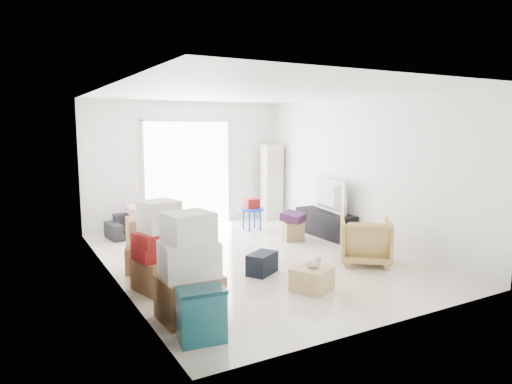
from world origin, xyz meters
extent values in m
cube|color=beige|center=(0.00, 0.00, -0.12)|extent=(4.50, 6.00, 0.24)
cube|color=white|center=(0.00, 0.00, 2.82)|extent=(4.50, 6.00, 0.24)
cube|color=white|center=(0.00, 3.12, 1.35)|extent=(4.50, 0.24, 2.70)
cube|color=white|center=(0.00, -3.12, 1.35)|extent=(4.50, 0.24, 2.70)
cube|color=white|center=(-2.37, 0.00, 1.35)|extent=(0.24, 6.00, 2.70)
cube|color=white|center=(2.37, 0.00, 1.35)|extent=(0.24, 6.00, 2.70)
cube|color=white|center=(0.00, 2.98, 1.15)|extent=(2.00, 0.01, 2.30)
cube|color=silver|center=(-1.00, 2.97, 1.15)|extent=(0.06, 0.04, 2.30)
cube|color=silver|center=(1.00, 2.97, 1.15)|extent=(0.06, 0.04, 2.30)
cube|color=silver|center=(0.00, 2.97, 2.30)|extent=(2.10, 0.04, 0.06)
cube|color=silver|center=(1.95, 2.65, 0.88)|extent=(0.45, 0.30, 1.75)
cube|color=black|center=(2.00, 0.68, 0.24)|extent=(0.44, 1.46, 0.49)
imported|color=black|center=(2.00, 0.68, 0.56)|extent=(0.83, 1.23, 0.15)
imported|color=black|center=(-1.07, 2.50, 0.31)|extent=(1.61, 0.64, 0.61)
cube|color=#BE8B92|center=(-1.29, 2.46, 0.67)|extent=(0.40, 0.34, 0.11)
cube|color=#BE8B92|center=(-0.75, 2.53, 0.68)|extent=(0.43, 0.37, 0.13)
imported|color=tan|center=(1.40, -1.13, 0.39)|extent=(1.04, 1.04, 0.79)
cube|color=#195B65|center=(-1.90, -2.36, 0.13)|extent=(0.50, 0.38, 0.26)
cube|color=#195B65|center=(-1.90, -2.36, 0.38)|extent=(0.50, 0.38, 0.26)
cube|color=#0C333D|center=(-1.90, -2.36, 0.53)|extent=(0.52, 0.39, 0.04)
cube|color=olive|center=(-1.80, -1.78, 0.25)|extent=(0.69, 0.58, 0.50)
cube|color=white|center=(-1.80, -1.78, 0.69)|extent=(0.64, 0.54, 0.39)
cube|color=white|center=(-1.80, -1.78, 1.05)|extent=(0.55, 0.50, 0.33)
cube|color=olive|center=(-1.80, -0.70, 0.21)|extent=(0.72, 0.72, 0.43)
cube|color=maroon|center=(-1.80, -0.70, 0.52)|extent=(0.71, 0.54, 0.19)
cube|color=maroon|center=(-1.80, -0.70, 0.70)|extent=(0.71, 0.56, 0.17)
cube|color=white|center=(-1.80, -0.70, 0.99)|extent=(0.53, 0.51, 0.41)
cube|color=olive|center=(-1.77, 0.18, 0.20)|extent=(0.66, 0.60, 0.39)
cube|color=olive|center=(-1.77, 0.18, 0.60)|extent=(0.52, 0.52, 0.42)
cube|color=olive|center=(-1.42, 0.48, 0.17)|extent=(0.47, 0.47, 0.34)
cube|color=black|center=(-0.30, -0.80, 0.16)|extent=(0.57, 0.50, 0.31)
cube|color=olive|center=(1.23, 0.67, 0.18)|extent=(0.45, 0.45, 0.36)
cube|color=#431D4A|center=(1.23, 0.67, 0.43)|extent=(0.54, 0.54, 0.14)
cylinder|color=#1037C6|center=(0.98, 1.86, 0.44)|extent=(0.54, 0.54, 0.04)
cylinder|color=#1037C6|center=(1.11, 1.99, 0.21)|extent=(0.04, 0.04, 0.42)
cylinder|color=#1037C6|center=(0.85, 1.99, 0.21)|extent=(0.04, 0.04, 0.42)
cylinder|color=#1037C6|center=(0.85, 1.73, 0.21)|extent=(0.04, 0.04, 0.42)
cylinder|color=#1037C6|center=(1.11, 1.73, 0.21)|extent=(0.04, 0.04, 0.42)
cube|color=maroon|center=(0.98, 1.86, 0.56)|extent=(0.28, 0.22, 0.20)
cube|color=silver|center=(-0.43, 1.99, 0.04)|extent=(0.32, 0.29, 0.07)
cube|color=#CE6182|center=(-0.43, 2.10, 0.23)|extent=(0.28, 0.07, 0.32)
cube|color=tan|center=(-0.06, -1.72, 0.15)|extent=(0.62, 0.62, 0.31)
ellipsoid|color=#B2ADA8|center=(-0.06, -1.72, 0.36)|extent=(0.20, 0.14, 0.11)
cube|color=#AE2331|center=(-0.06, -1.72, 0.36)|extent=(0.15, 0.12, 0.03)
sphere|color=#B2ADA8|center=(0.05, -1.69, 0.39)|extent=(0.10, 0.10, 0.10)
camera|label=1|loc=(-3.54, -6.43, 2.14)|focal=32.00mm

